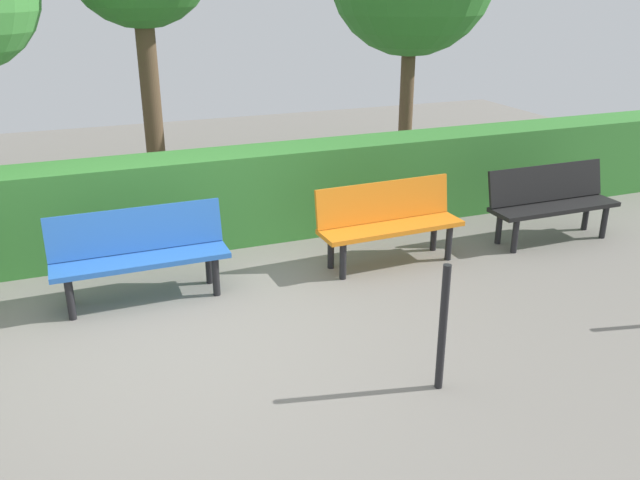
% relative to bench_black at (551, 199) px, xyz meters
% --- Properties ---
extents(ground_plane, '(18.83, 18.83, 0.00)m').
position_rel_bench_black_xyz_m(ground_plane, '(4.42, 0.78, -0.48)').
color(ground_plane, gray).
extents(bench_black, '(1.56, 0.47, 0.86)m').
position_rel_bench_black_xyz_m(bench_black, '(0.00, 0.00, 0.00)').
color(bench_black, black).
rests_on(bench_black, ground_plane).
extents(bench_orange, '(1.58, 0.51, 0.86)m').
position_rel_bench_black_xyz_m(bench_orange, '(2.07, -0.07, 0.00)').
color(bench_orange, orange).
rests_on(bench_orange, ground_plane).
extents(bench_blue, '(1.63, 0.47, 0.86)m').
position_rel_bench_black_xyz_m(bench_blue, '(4.64, -0.14, 0.00)').
color(bench_blue, blue).
rests_on(bench_blue, ground_plane).
extents(hedge_row, '(14.83, 0.65, 1.05)m').
position_rel_bench_black_xyz_m(hedge_row, '(3.37, -1.32, 0.04)').
color(hedge_row, '#387F33').
rests_on(hedge_row, ground_plane).
extents(railing_post_mid, '(0.06, 0.06, 1.00)m').
position_rel_bench_black_xyz_m(railing_post_mid, '(2.79, 2.22, 0.02)').
color(railing_post_mid, black).
rests_on(railing_post_mid, ground_plane).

